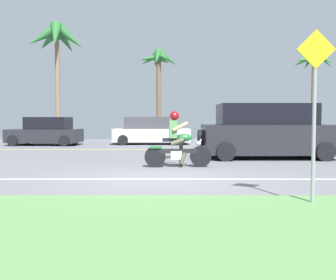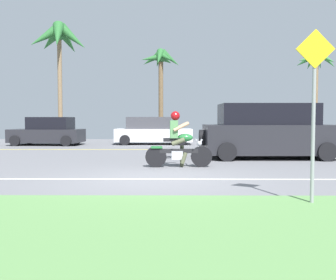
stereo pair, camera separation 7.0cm
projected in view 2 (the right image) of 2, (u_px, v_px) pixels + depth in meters
The scene contains 13 objects.
ground at pixel (161, 165), 12.08m from camera, with size 56.00×30.00×0.04m, color slate.
grass_median at pixel (146, 227), 4.99m from camera, with size 56.00×3.80×0.06m, color #5B8C4C.
lane_line_near at pixel (157, 179), 9.11m from camera, with size 50.40×0.12×0.01m, color silver.
lane_line_far at pixel (164, 150), 17.86m from camera, with size 50.40×0.12×0.01m, color yellow.
motorcyclist at pixel (178, 144), 11.36m from camera, with size 1.97×0.64×1.65m.
suv_nearby at pixel (268, 132), 13.92m from camera, with size 4.86×2.28×1.96m.
parked_car_0 at pixel (48, 132), 20.95m from camera, with size 3.89×2.18×1.51m.
parked_car_1 at pixel (152, 131), 21.65m from camera, with size 4.29×2.07×1.52m.
parked_car_2 at pixel (258, 132), 21.05m from camera, with size 4.33×1.92×1.44m.
palm_tree_0 at pixel (59, 42), 25.25m from camera, with size 3.96×3.98×7.68m.
palm_tree_1 at pixel (316, 64), 23.76m from camera, with size 2.60×2.54×5.73m.
palm_tree_2 at pixel (161, 64), 24.87m from camera, with size 2.67×2.70×5.90m.
street_sign at pixel (314, 100), 6.20m from camera, with size 0.62×0.06×2.84m.
Camera 2 is at (0.33, -9.02, 1.42)m, focal length 41.38 mm.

